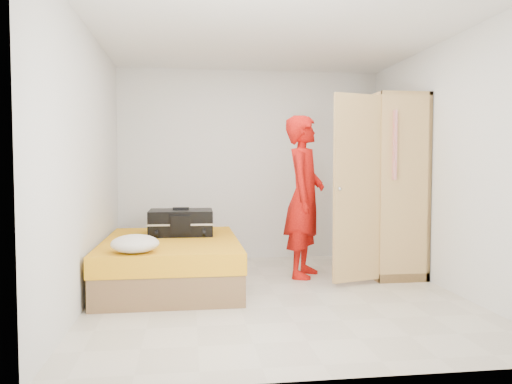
{
  "coord_description": "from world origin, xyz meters",
  "views": [
    {
      "loc": [
        -0.86,
        -4.86,
        1.3
      ],
      "look_at": [
        -0.12,
        0.6,
        1.0
      ],
      "focal_mm": 35.0,
      "sensor_mm": 36.0,
      "label": 1
    }
  ],
  "objects": [
    {
      "name": "room",
      "position": [
        0.0,
        0.0,
        1.3
      ],
      "size": [
        4.0,
        4.02,
        2.6
      ],
      "color": "beige",
      "rests_on": "ground"
    },
    {
      "name": "bed",
      "position": [
        -1.05,
        0.57,
        0.25
      ],
      "size": [
        1.42,
        2.02,
        0.5
      ],
      "color": "brown",
      "rests_on": "ground"
    },
    {
      "name": "wardrobe",
      "position": [
        1.45,
        0.85,
        1.0
      ],
      "size": [
        1.15,
        1.35,
        2.1
      ],
      "color": "tan",
      "rests_on": "ground"
    },
    {
      "name": "person",
      "position": [
        0.48,
        0.79,
        0.93
      ],
      "size": [
        0.69,
        0.81,
        1.87
      ],
      "primitive_type": "imported",
      "rotation": [
        0.0,
        0.0,
        1.14
      ],
      "color": "red",
      "rests_on": "ground"
    },
    {
      "name": "suitcase",
      "position": [
        -0.95,
        0.88,
        0.64
      ],
      "size": [
        0.74,
        0.56,
        0.32
      ],
      "rotation": [
        0.0,
        0.0,
        -0.01
      ],
      "color": "black",
      "rests_on": "bed"
    },
    {
      "name": "round_cushion",
      "position": [
        -1.35,
        -0.25,
        0.58
      ],
      "size": [
        0.44,
        0.44,
        0.17
      ],
      "primitive_type": "ellipsoid",
      "color": "white",
      "rests_on": "bed"
    },
    {
      "name": "pillow",
      "position": [
        -0.9,
        1.42,
        0.55
      ],
      "size": [
        0.6,
        0.36,
        0.1
      ],
      "primitive_type": "cube",
      "rotation": [
        0.0,
        0.0,
        0.13
      ],
      "color": "white",
      "rests_on": "bed"
    }
  ]
}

